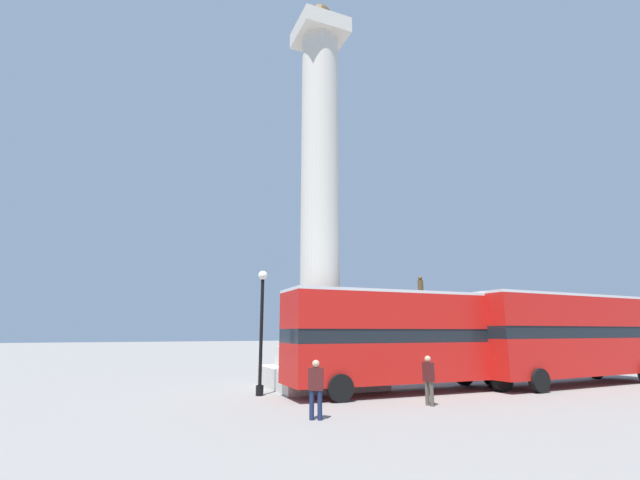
{
  "coord_description": "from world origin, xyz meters",
  "views": [
    {
      "loc": [
        -8.12,
        -19.09,
        2.52
      ],
      "look_at": [
        0.0,
        0.0,
        6.97
      ],
      "focal_mm": 24.0,
      "sensor_mm": 36.0,
      "label": 1
    }
  ],
  "objects_px": {
    "bus_b": "(409,336)",
    "street_lamp": "(261,328)",
    "pedestrian_by_plinth": "(429,378)",
    "bus_a": "(567,335)",
    "equestrian_statue": "(424,344)",
    "monument_column": "(320,222)",
    "pedestrian_near_lamp": "(316,386)"
  },
  "relations": [
    {
      "from": "bus_a",
      "to": "pedestrian_by_plinth",
      "type": "relative_size",
      "value": 6.64
    },
    {
      "from": "bus_b",
      "to": "pedestrian_by_plinth",
      "type": "distance_m",
      "value": 3.54
    },
    {
      "from": "monument_column",
      "to": "street_lamp",
      "type": "relative_size",
      "value": 4.04
    },
    {
      "from": "monument_column",
      "to": "pedestrian_near_lamp",
      "type": "xyz_separation_m",
      "value": [
        -3.06,
        -6.87,
        -6.97
      ]
    },
    {
      "from": "bus_b",
      "to": "equestrian_statue",
      "type": "bearing_deg",
      "value": 51.14
    },
    {
      "from": "bus_b",
      "to": "pedestrian_near_lamp",
      "type": "height_order",
      "value": "bus_b"
    },
    {
      "from": "monument_column",
      "to": "bus_b",
      "type": "xyz_separation_m",
      "value": [
        2.82,
        -3.17,
        -5.58
      ]
    },
    {
      "from": "bus_b",
      "to": "pedestrian_near_lamp",
      "type": "relative_size",
      "value": 6.49
    },
    {
      "from": "street_lamp",
      "to": "pedestrian_near_lamp",
      "type": "distance_m",
      "value": 5.63
    },
    {
      "from": "pedestrian_near_lamp",
      "to": "pedestrian_by_plinth",
      "type": "xyz_separation_m",
      "value": [
        4.58,
        0.71,
        -0.01
      ]
    },
    {
      "from": "equestrian_statue",
      "to": "pedestrian_near_lamp",
      "type": "distance_m",
      "value": 16.02
    },
    {
      "from": "bus_a",
      "to": "pedestrian_near_lamp",
      "type": "xyz_separation_m",
      "value": [
        -14.62,
        -2.9,
        -1.43
      ]
    },
    {
      "from": "bus_a",
      "to": "equestrian_statue",
      "type": "height_order",
      "value": "equestrian_statue"
    },
    {
      "from": "pedestrian_near_lamp",
      "to": "monument_column",
      "type": "bearing_deg",
      "value": -86.44
    },
    {
      "from": "equestrian_statue",
      "to": "street_lamp",
      "type": "relative_size",
      "value": 1.2
    },
    {
      "from": "bus_b",
      "to": "pedestrian_by_plinth",
      "type": "xyz_separation_m",
      "value": [
        -1.3,
        -2.99,
        -1.39
      ]
    },
    {
      "from": "monument_column",
      "to": "bus_a",
      "type": "xyz_separation_m",
      "value": [
        11.56,
        -3.98,
        -5.54
      ]
    },
    {
      "from": "equestrian_statue",
      "to": "bus_a",
      "type": "bearing_deg",
      "value": -63.02
    },
    {
      "from": "equestrian_statue",
      "to": "pedestrian_by_plinth",
      "type": "distance_m",
      "value": 12.42
    },
    {
      "from": "bus_b",
      "to": "pedestrian_by_plinth",
      "type": "relative_size",
      "value": 6.54
    },
    {
      "from": "street_lamp",
      "to": "bus_b",
      "type": "bearing_deg",
      "value": -15.18
    },
    {
      "from": "monument_column",
      "to": "bus_a",
      "type": "relative_size",
      "value": 1.83
    },
    {
      "from": "pedestrian_by_plinth",
      "to": "pedestrian_near_lamp",
      "type": "bearing_deg",
      "value": -84.69
    },
    {
      "from": "bus_a",
      "to": "street_lamp",
      "type": "bearing_deg",
      "value": 168.21
    },
    {
      "from": "bus_a",
      "to": "pedestrian_by_plinth",
      "type": "height_order",
      "value": "bus_a"
    },
    {
      "from": "bus_b",
      "to": "street_lamp",
      "type": "distance_m",
      "value": 6.34
    },
    {
      "from": "monument_column",
      "to": "bus_b",
      "type": "height_order",
      "value": "monument_column"
    },
    {
      "from": "equestrian_statue",
      "to": "street_lamp",
      "type": "xyz_separation_m",
      "value": [
        -12.06,
        -5.41,
        0.9
      ]
    },
    {
      "from": "bus_a",
      "to": "street_lamp",
      "type": "xyz_separation_m",
      "value": [
        -14.85,
        2.46,
        0.29
      ]
    },
    {
      "from": "pedestrian_near_lamp",
      "to": "pedestrian_by_plinth",
      "type": "distance_m",
      "value": 4.64
    },
    {
      "from": "equestrian_statue",
      "to": "street_lamp",
      "type": "bearing_deg",
      "value": -148.39
    },
    {
      "from": "monument_column",
      "to": "bus_b",
      "type": "distance_m",
      "value": 7.01
    }
  ]
}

